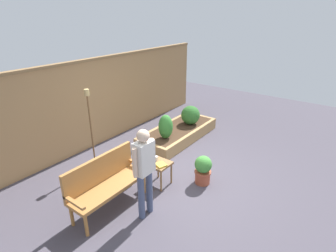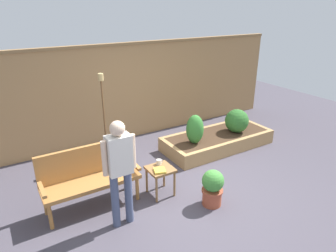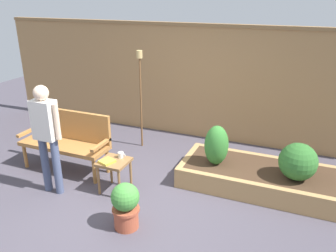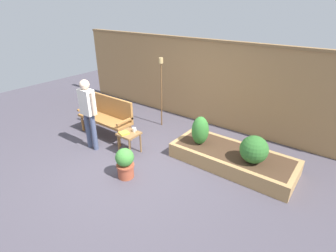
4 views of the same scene
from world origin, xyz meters
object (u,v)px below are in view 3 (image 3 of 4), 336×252
object	(u,v)px
potted_boxwood	(126,205)
person_by_bench	(46,131)
shrub_near_bench	(216,145)
book_on_table	(107,161)
garden_bench	(67,136)
tiki_torch	(140,83)
shrub_far_corner	(298,162)
side_table	(114,166)
cup_on_table	(121,155)

from	to	relation	value
potted_boxwood	person_by_bench	distance (m)	1.52
shrub_near_bench	person_by_bench	distance (m)	2.37
book_on_table	shrub_near_bench	distance (m)	1.57
garden_bench	tiki_torch	xyz separation A→B (m)	(0.71, 1.19, 0.65)
garden_bench	tiki_torch	world-z (taller)	tiki_torch
person_by_bench	potted_boxwood	bearing A→B (deg)	-13.08
tiki_torch	shrub_far_corner	bearing A→B (deg)	-15.31
potted_boxwood	person_by_bench	bearing A→B (deg)	166.92
potted_boxwood	book_on_table	bearing A→B (deg)	136.17
side_table	shrub_near_bench	world-z (taller)	shrub_near_bench
side_table	shrub_far_corner	xyz separation A→B (m)	(2.37, 0.79, 0.16)
shrub_far_corner	tiki_torch	bearing A→B (deg)	164.69
person_by_bench	shrub_near_bench	bearing A→B (deg)	28.81
side_table	shrub_far_corner	bearing A→B (deg)	18.41
garden_bench	shrub_far_corner	xyz separation A→B (m)	(3.42, 0.45, 0.01)
shrub_near_bench	shrub_far_corner	bearing A→B (deg)	-0.00
side_table	shrub_far_corner	size ratio (longest dim) A/B	0.94
side_table	person_by_bench	xyz separation A→B (m)	(-0.81, -0.34, 0.54)
potted_boxwood	tiki_torch	world-z (taller)	tiki_torch
garden_bench	book_on_table	world-z (taller)	garden_bench
potted_boxwood	tiki_torch	xyz separation A→B (m)	(-0.88, 2.19, 0.89)
garden_bench	cup_on_table	world-z (taller)	garden_bench
potted_boxwood	tiki_torch	bearing A→B (deg)	111.88
potted_boxwood	shrub_far_corner	distance (m)	2.34
potted_boxwood	person_by_bench	world-z (taller)	person_by_bench
tiki_torch	shrub_near_bench	bearing A→B (deg)	-25.04
cup_on_table	book_on_table	world-z (taller)	cup_on_table
book_on_table	shrub_far_corner	size ratio (longest dim) A/B	0.37
garden_bench	shrub_far_corner	size ratio (longest dim) A/B	2.82
potted_boxwood	shrub_far_corner	xyz separation A→B (m)	(1.83, 1.45, 0.24)
cup_on_table	book_on_table	size ratio (longest dim) A/B	0.63
garden_bench	side_table	distance (m)	1.11
shrub_far_corner	person_by_bench	size ratio (longest dim) A/B	0.33
book_on_table	shrub_near_bench	bearing A→B (deg)	52.34
side_table	garden_bench	bearing A→B (deg)	162.16
side_table	shrub_near_bench	distance (m)	1.49
cup_on_table	shrub_near_bench	distance (m)	1.38
tiki_torch	person_by_bench	xyz separation A→B (m)	(-0.47, -1.87, -0.27)
cup_on_table	shrub_far_corner	xyz separation A→B (m)	(2.32, 0.67, 0.03)
shrub_far_corner	cup_on_table	bearing A→B (deg)	-163.94
potted_boxwood	shrub_far_corner	world-z (taller)	shrub_far_corner
side_table	cup_on_table	world-z (taller)	cup_on_table
potted_boxwood	side_table	bearing A→B (deg)	129.47
garden_bench	shrub_near_bench	world-z (taller)	garden_bench
garden_bench	potted_boxwood	xyz separation A→B (m)	(1.59, -1.00, -0.23)
garden_bench	potted_boxwood	world-z (taller)	garden_bench
cup_on_table	person_by_bench	world-z (taller)	person_by_bench
side_table	book_on_table	distance (m)	0.14
side_table	shrub_far_corner	world-z (taller)	shrub_far_corner
garden_bench	shrub_near_bench	xyz separation A→B (m)	(2.30, 0.45, 0.05)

